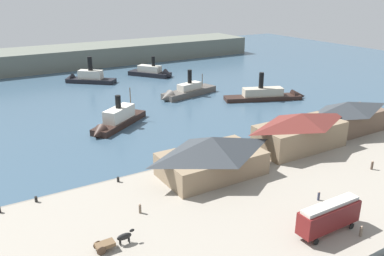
# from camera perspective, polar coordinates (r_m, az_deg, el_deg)

# --- Properties ---
(ground_plane) EXTENTS (320.00, 320.00, 0.00)m
(ground_plane) POSITION_cam_1_polar(r_m,az_deg,el_deg) (81.99, 0.10, -4.03)
(ground_plane) COLOR #385166
(quay_promenade) EXTENTS (110.00, 36.00, 1.20)m
(quay_promenade) POSITION_cam_1_polar(r_m,az_deg,el_deg) (65.89, 10.19, -10.11)
(quay_promenade) COLOR gray
(quay_promenade) RESTS_ON ground
(seawall_edge) EXTENTS (110.00, 0.80, 1.00)m
(seawall_edge) POSITION_cam_1_polar(r_m,az_deg,el_deg) (79.00, 1.45, -4.60)
(seawall_edge) COLOR slate
(seawall_edge) RESTS_ON ground
(ferry_shed_central_terminal) EXTENTS (18.16, 10.96, 7.10)m
(ferry_shed_central_terminal) POSITION_cam_1_polar(r_m,az_deg,el_deg) (70.41, 2.83, -3.93)
(ferry_shed_central_terminal) COLOR #847056
(ferry_shed_central_terminal) RESTS_ON quay_promenade
(ferry_shed_customs_shed) EXTENTS (19.22, 9.01, 7.50)m
(ferry_shed_customs_shed) POSITION_cam_1_polar(r_m,az_deg,el_deg) (84.50, 15.15, -0.36)
(ferry_shed_customs_shed) COLOR #847056
(ferry_shed_customs_shed) RESTS_ON quay_promenade
(ferry_shed_east_terminal) EXTENTS (19.80, 8.33, 7.25)m
(ferry_shed_east_terminal) POSITION_cam_1_polar(r_m,az_deg,el_deg) (96.95, 21.10, 1.49)
(ferry_shed_east_terminal) COLOR brown
(ferry_shed_east_terminal) RESTS_ON quay_promenade
(street_tram) EXTENTS (9.84, 2.62, 4.50)m
(street_tram) POSITION_cam_1_polar(r_m,az_deg,el_deg) (58.01, 18.96, -11.72)
(street_tram) COLOR maroon
(street_tram) RESTS_ON quay_promenade
(horse_cart) EXTENTS (5.38, 1.53, 1.87)m
(horse_cart) POSITION_cam_1_polar(r_m,az_deg,el_deg) (54.07, -11.19, -15.57)
(horse_cart) COLOR brown
(horse_cart) RESTS_ON quay_promenade
(pedestrian_near_cart) EXTENTS (0.38, 0.38, 1.53)m
(pedestrian_near_cart) POSITION_cam_1_polar(r_m,az_deg,el_deg) (66.42, 17.61, -9.25)
(pedestrian_near_cart) COLOR #33384C
(pedestrian_near_cart) RESTS_ON quay_promenade
(pedestrian_near_east_shed) EXTENTS (0.43, 0.43, 1.72)m
(pedestrian_near_east_shed) POSITION_cam_1_polar(r_m,az_deg,el_deg) (80.30, 24.29, -4.88)
(pedestrian_near_east_shed) COLOR #4C3D33
(pedestrian_near_east_shed) RESTS_ON quay_promenade
(pedestrian_walking_west) EXTENTS (0.39, 0.39, 1.58)m
(pedestrian_walking_west) POSITION_cam_1_polar(r_m,az_deg,el_deg) (59.76, 22.97, -13.42)
(pedestrian_walking_west) COLOR #6B5B4C
(pedestrian_walking_west) RESTS_ON quay_promenade
(pedestrian_near_west_shed) EXTENTS (0.38, 0.38, 1.55)m
(pedestrian_near_west_shed) POSITION_cam_1_polar(r_m,az_deg,el_deg) (60.64, -7.42, -11.35)
(pedestrian_near_west_shed) COLOR #6B5B4C
(pedestrian_near_west_shed) RESTS_ON quay_promenade
(mooring_post_center_east) EXTENTS (0.44, 0.44, 0.90)m
(mooring_post_center_east) POSITION_cam_1_polar(r_m,az_deg,el_deg) (70.11, -10.49, -7.23)
(mooring_post_center_east) COLOR black
(mooring_post_center_east) RESTS_ON quay_promenade
(mooring_post_center_west) EXTENTS (0.44, 0.44, 0.90)m
(mooring_post_center_west) POSITION_cam_1_polar(r_m,az_deg,el_deg) (67.56, -21.34, -9.44)
(mooring_post_center_west) COLOR black
(mooring_post_center_west) RESTS_ON quay_promenade
(ferry_departing_north) EXTENTS (17.36, 16.06, 10.85)m
(ferry_departing_north) POSITION_cam_1_polar(r_m,az_deg,el_deg) (149.02, -14.89, 6.92)
(ferry_departing_north) COLOR black
(ferry_departing_north) RESTS_ON ground
(ferry_outer_harbor) EXTENTS (21.77, 9.72, 9.50)m
(ferry_outer_harbor) POSITION_cam_1_polar(r_m,az_deg,el_deg) (125.46, -1.13, 5.11)
(ferry_outer_harbor) COLOR #514C47
(ferry_outer_harbor) RESTS_ON ground
(ferry_approaching_west) EXTENTS (18.68, 15.23, 9.68)m
(ferry_approaching_west) POSITION_cam_1_polar(r_m,az_deg,el_deg) (99.32, -10.83, 0.97)
(ferry_approaching_west) COLOR black
(ferry_approaching_west) RESTS_ON ground
(ferry_moored_west) EXTENTS (25.24, 13.79, 9.97)m
(ferry_moored_west) POSITION_cam_1_polar(r_m,az_deg,el_deg) (124.73, 11.23, 4.64)
(ferry_moored_west) COLOR black
(ferry_moored_west) RESTS_ON ground
(ferry_moored_east) EXTENTS (14.40, 17.59, 9.28)m
(ferry_moored_east) POSITION_cam_1_polar(r_m,az_deg,el_deg) (154.64, -5.41, 7.85)
(ferry_moored_east) COLOR black
(ferry_moored_east) RESTS_ON ground
(far_headland) EXTENTS (180.00, 24.00, 8.00)m
(far_headland) POSITION_cam_1_polar(r_m,az_deg,el_deg) (180.85, -18.47, 9.50)
(far_headland) COLOR #60665B
(far_headland) RESTS_ON ground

